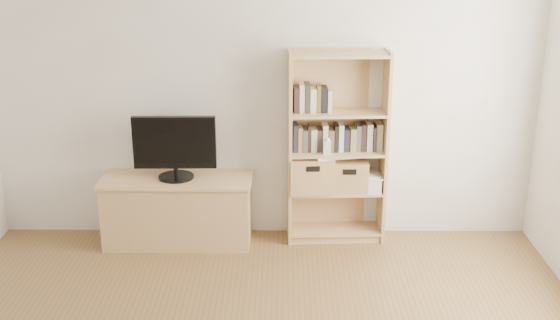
{
  "coord_description": "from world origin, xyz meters",
  "views": [
    {
      "loc": [
        0.17,
        -3.09,
        2.6
      ],
      "look_at": [
        0.13,
        1.9,
        0.86
      ],
      "focal_mm": 45.0,
      "sensor_mm": 36.0,
      "label": 1
    }
  ],
  "objects_px": {
    "tv_stand": "(178,211)",
    "laptop": "(333,154)",
    "bookshelf": "(337,148)",
    "basket_right": "(348,174)",
    "baby_monitor": "(327,148)",
    "television": "(175,147)",
    "basket_left": "(311,173)"
  },
  "relations": [
    {
      "from": "tv_stand",
      "to": "baby_monitor",
      "type": "height_order",
      "value": "baby_monitor"
    },
    {
      "from": "tv_stand",
      "to": "laptop",
      "type": "bearing_deg",
      "value": 3.71
    },
    {
      "from": "tv_stand",
      "to": "laptop",
      "type": "height_order",
      "value": "laptop"
    },
    {
      "from": "television",
      "to": "baby_monitor",
      "type": "height_order",
      "value": "television"
    },
    {
      "from": "bookshelf",
      "to": "basket_right",
      "type": "height_order",
      "value": "bookshelf"
    },
    {
      "from": "bookshelf",
      "to": "baby_monitor",
      "type": "height_order",
      "value": "bookshelf"
    },
    {
      "from": "bookshelf",
      "to": "television",
      "type": "bearing_deg",
      "value": -179.06
    },
    {
      "from": "baby_monitor",
      "to": "basket_left",
      "type": "bearing_deg",
      "value": 153.78
    },
    {
      "from": "baby_monitor",
      "to": "laptop",
      "type": "distance_m",
      "value": 0.13
    },
    {
      "from": "tv_stand",
      "to": "basket_right",
      "type": "xyz_separation_m",
      "value": [
        1.41,
        0.08,
        0.3
      ]
    },
    {
      "from": "bookshelf",
      "to": "tv_stand",
      "type": "bearing_deg",
      "value": -179.06
    },
    {
      "from": "bookshelf",
      "to": "television",
      "type": "relative_size",
      "value": 2.4
    },
    {
      "from": "tv_stand",
      "to": "bookshelf",
      "type": "xyz_separation_m",
      "value": [
        1.32,
        0.08,
        0.53
      ]
    },
    {
      "from": "television",
      "to": "baby_monitor",
      "type": "distance_m",
      "value": 1.23
    },
    {
      "from": "baby_monitor",
      "to": "tv_stand",
      "type": "bearing_deg",
      "value": -175.21
    },
    {
      "from": "basket_left",
      "to": "laptop",
      "type": "relative_size",
      "value": 1.11
    },
    {
      "from": "television",
      "to": "basket_left",
      "type": "bearing_deg",
      "value": 2.64
    },
    {
      "from": "bookshelf",
      "to": "television",
      "type": "height_order",
      "value": "bookshelf"
    },
    {
      "from": "television",
      "to": "basket_right",
      "type": "distance_m",
      "value": 1.44
    },
    {
      "from": "bookshelf",
      "to": "basket_right",
      "type": "distance_m",
      "value": 0.25
    },
    {
      "from": "tv_stand",
      "to": "basket_left",
      "type": "height_order",
      "value": "basket_left"
    },
    {
      "from": "tv_stand",
      "to": "television",
      "type": "height_order",
      "value": "television"
    },
    {
      "from": "laptop",
      "to": "basket_left",
      "type": "bearing_deg",
      "value": 169.83
    },
    {
      "from": "basket_left",
      "to": "television",
      "type": "bearing_deg",
      "value": 178.14
    },
    {
      "from": "television",
      "to": "basket_left",
      "type": "distance_m",
      "value": 1.13
    },
    {
      "from": "tv_stand",
      "to": "bookshelf",
      "type": "relative_size",
      "value": 0.75
    },
    {
      "from": "tv_stand",
      "to": "television",
      "type": "distance_m",
      "value": 0.56
    },
    {
      "from": "bookshelf",
      "to": "basket_left",
      "type": "bearing_deg",
      "value": -178.81
    },
    {
      "from": "basket_left",
      "to": "laptop",
      "type": "bearing_deg",
      "value": -3.27
    },
    {
      "from": "bookshelf",
      "to": "basket_left",
      "type": "xyz_separation_m",
      "value": [
        -0.21,
        -0.01,
        -0.21
      ]
    },
    {
      "from": "bookshelf",
      "to": "laptop",
      "type": "relative_size",
      "value": 4.96
    },
    {
      "from": "basket_left",
      "to": "basket_right",
      "type": "bearing_deg",
      "value": -2.75
    }
  ]
}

